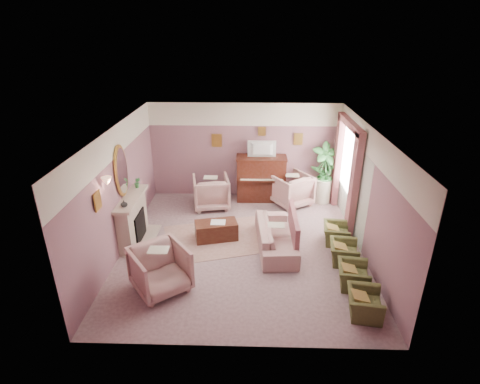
{
  "coord_description": "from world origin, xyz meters",
  "views": [
    {
      "loc": [
        0.18,
        -7.52,
        4.74
      ],
      "look_at": [
        -0.05,
        0.4,
        1.23
      ],
      "focal_mm": 28.0,
      "sensor_mm": 36.0,
      "label": 1
    }
  ],
  "objects_px": {
    "floral_armchair_right": "(291,188)",
    "olive_chair_d": "(336,231)",
    "olive_chair_c": "(344,250)",
    "television": "(262,148)",
    "floral_armchair_left": "(211,190)",
    "floral_armchair_front": "(160,267)",
    "sofa": "(276,232)",
    "olive_chair_b": "(353,272)",
    "olive_chair_a": "(365,300)",
    "coffee_table": "(216,231)",
    "side_table": "(322,190)",
    "piano": "(261,179)"
  },
  "relations": [
    {
      "from": "floral_armchair_front",
      "to": "olive_chair_d",
      "type": "distance_m",
      "value": 4.22
    },
    {
      "from": "television",
      "to": "floral_armchair_right",
      "type": "height_order",
      "value": "television"
    },
    {
      "from": "olive_chair_c",
      "to": "olive_chair_a",
      "type": "bearing_deg",
      "value": -90.0
    },
    {
      "from": "television",
      "to": "olive_chair_a",
      "type": "bearing_deg",
      "value": -70.11
    },
    {
      "from": "piano",
      "to": "olive_chair_d",
      "type": "distance_m",
      "value": 2.98
    },
    {
      "from": "coffee_table",
      "to": "floral_armchair_left",
      "type": "distance_m",
      "value": 1.82
    },
    {
      "from": "olive_chair_c",
      "to": "floral_armchair_front",
      "type": "bearing_deg",
      "value": -164.35
    },
    {
      "from": "olive_chair_d",
      "to": "sofa",
      "type": "bearing_deg",
      "value": -169.29
    },
    {
      "from": "television",
      "to": "floral_armchair_left",
      "type": "xyz_separation_m",
      "value": [
        -1.42,
        -0.51,
        -1.09
      ]
    },
    {
      "from": "floral_armchair_front",
      "to": "olive_chair_b",
      "type": "distance_m",
      "value": 3.78
    },
    {
      "from": "coffee_table",
      "to": "olive_chair_b",
      "type": "bearing_deg",
      "value": -30.68
    },
    {
      "from": "floral_armchair_left",
      "to": "floral_armchair_front",
      "type": "xyz_separation_m",
      "value": [
        -0.61,
        -3.71,
        0.0
      ]
    },
    {
      "from": "piano",
      "to": "floral_armchair_front",
      "type": "bearing_deg",
      "value": -115.46
    },
    {
      "from": "sofa",
      "to": "olive_chair_c",
      "type": "xyz_separation_m",
      "value": [
        1.45,
        -0.55,
        -0.11
      ]
    },
    {
      "from": "olive_chair_c",
      "to": "side_table",
      "type": "relative_size",
      "value": 1.0
    },
    {
      "from": "floral_armchair_front",
      "to": "olive_chair_c",
      "type": "bearing_deg",
      "value": 15.65
    },
    {
      "from": "television",
      "to": "floral_armchair_right",
      "type": "bearing_deg",
      "value": -17.68
    },
    {
      "from": "floral_armchair_right",
      "to": "olive_chair_b",
      "type": "height_order",
      "value": "floral_armchair_right"
    },
    {
      "from": "television",
      "to": "floral_armchair_front",
      "type": "xyz_separation_m",
      "value": [
        -2.03,
        -4.22,
        -1.09
      ]
    },
    {
      "from": "floral_armchair_front",
      "to": "floral_armchair_right",
      "type": "bearing_deg",
      "value": 53.66
    },
    {
      "from": "coffee_table",
      "to": "olive_chair_b",
      "type": "xyz_separation_m",
      "value": [
        2.86,
        -1.7,
        0.08
      ]
    },
    {
      "from": "olive_chair_b",
      "to": "olive_chair_d",
      "type": "height_order",
      "value": "same"
    },
    {
      "from": "coffee_table",
      "to": "olive_chair_b",
      "type": "distance_m",
      "value": 3.33
    },
    {
      "from": "floral_armchair_left",
      "to": "olive_chair_b",
      "type": "xyz_separation_m",
      "value": [
        3.16,
        -3.47,
        -0.2
      ]
    },
    {
      "from": "floral_armchair_left",
      "to": "floral_armchair_front",
      "type": "height_order",
      "value": "same"
    },
    {
      "from": "olive_chair_c",
      "to": "side_table",
      "type": "height_order",
      "value": "side_table"
    },
    {
      "from": "piano",
      "to": "olive_chair_b",
      "type": "distance_m",
      "value": 4.41
    },
    {
      "from": "coffee_table",
      "to": "floral_armchair_left",
      "type": "xyz_separation_m",
      "value": [
        -0.29,
        1.77,
        0.28
      ]
    },
    {
      "from": "sofa",
      "to": "floral_armchair_right",
      "type": "distance_m",
      "value": 2.41
    },
    {
      "from": "floral_armchair_right",
      "to": "side_table",
      "type": "height_order",
      "value": "floral_armchair_right"
    },
    {
      "from": "floral_armchair_right",
      "to": "olive_chair_d",
      "type": "height_order",
      "value": "floral_armchair_right"
    },
    {
      "from": "coffee_table",
      "to": "sofa",
      "type": "height_order",
      "value": "sofa"
    },
    {
      "from": "floral_armchair_right",
      "to": "olive_chair_c",
      "type": "distance_m",
      "value": 3.02
    },
    {
      "from": "floral_armchair_left",
      "to": "television",
      "type": "bearing_deg",
      "value": 19.89
    },
    {
      "from": "sofa",
      "to": "olive_chair_d",
      "type": "relative_size",
      "value": 2.94
    },
    {
      "from": "olive_chair_d",
      "to": "floral_armchair_right",
      "type": "bearing_deg",
      "value": 112.83
    },
    {
      "from": "floral_armchair_left",
      "to": "side_table",
      "type": "relative_size",
      "value": 1.45
    },
    {
      "from": "sofa",
      "to": "olive_chair_c",
      "type": "bearing_deg",
      "value": -20.61
    },
    {
      "from": "television",
      "to": "piano",
      "type": "bearing_deg",
      "value": 90.0
    },
    {
      "from": "floral_armchair_front",
      "to": "sofa",
      "type": "bearing_deg",
      "value": 34.62
    },
    {
      "from": "coffee_table",
      "to": "floral_armchair_right",
      "type": "xyz_separation_m",
      "value": [
        1.99,
        2.01,
        0.28
      ]
    },
    {
      "from": "television",
      "to": "sofa",
      "type": "relative_size",
      "value": 0.39
    },
    {
      "from": "floral_armchair_right",
      "to": "olive_chair_c",
      "type": "height_order",
      "value": "floral_armchair_right"
    },
    {
      "from": "olive_chair_a",
      "to": "television",
      "type": "bearing_deg",
      "value": 109.89
    },
    {
      "from": "television",
      "to": "coffee_table",
      "type": "distance_m",
      "value": 2.89
    },
    {
      "from": "floral_armchair_right",
      "to": "piano",
      "type": "bearing_deg",
      "value": 159.38
    },
    {
      "from": "floral_armchair_front",
      "to": "side_table",
      "type": "bearing_deg",
      "value": 47.46
    },
    {
      "from": "olive_chair_d",
      "to": "floral_armchair_left",
      "type": "bearing_deg",
      "value": 149.91
    },
    {
      "from": "olive_chair_a",
      "to": "olive_chair_d",
      "type": "height_order",
      "value": "same"
    },
    {
      "from": "floral_armchair_front",
      "to": "piano",
      "type": "bearing_deg",
      "value": 64.54
    }
  ]
}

